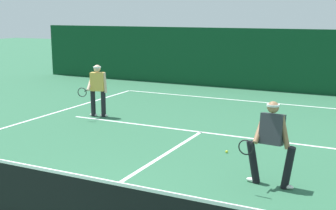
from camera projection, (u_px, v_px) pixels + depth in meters
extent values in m
cube|color=white|center=(250.00, 101.00, 16.94)|extent=(10.65, 0.10, 0.01)
cube|color=white|center=(201.00, 132.00, 12.58)|extent=(8.68, 0.10, 0.01)
cube|color=white|center=(146.00, 166.00, 9.77)|extent=(0.10, 6.40, 0.01)
cube|color=black|center=(44.00, 200.00, 6.86)|extent=(11.49, 0.02, 0.96)
cube|color=white|center=(42.00, 169.00, 6.76)|extent=(11.49, 0.03, 0.05)
cylinder|color=black|center=(288.00, 168.00, 8.45)|extent=(0.27, 0.17, 0.85)
cylinder|color=black|center=(253.00, 162.00, 8.79)|extent=(0.32, 0.17, 0.85)
ellipsoid|color=white|center=(287.00, 187.00, 8.53)|extent=(0.27, 0.13, 0.09)
ellipsoid|color=white|center=(253.00, 180.00, 8.87)|extent=(0.27, 0.13, 0.09)
cube|color=#2D3338|center=(272.00, 129.00, 8.48)|extent=(0.46, 0.35, 0.62)
cylinder|color=#9E704C|center=(285.00, 132.00, 8.37)|extent=(0.25, 0.12, 0.65)
cylinder|color=#9E704C|center=(260.00, 129.00, 8.60)|extent=(0.14, 0.54, 0.51)
sphere|color=#9E704C|center=(273.00, 107.00, 8.39)|extent=(0.22, 0.22, 0.22)
cylinder|color=white|center=(273.00, 105.00, 8.39)|extent=(0.26, 0.26, 0.04)
cylinder|color=black|center=(252.00, 143.00, 8.46)|extent=(0.05, 0.26, 0.03)
torus|color=black|center=(246.00, 147.00, 8.18)|extent=(0.29, 0.05, 0.29)
cylinder|color=black|center=(103.00, 104.00, 14.37)|extent=(0.19, 0.18, 0.84)
cylinder|color=black|center=(93.00, 103.00, 14.44)|extent=(0.19, 0.18, 0.84)
ellipsoid|color=white|center=(104.00, 115.00, 14.44)|extent=(0.28, 0.17, 0.09)
ellipsoid|color=white|center=(94.00, 115.00, 14.51)|extent=(0.28, 0.17, 0.09)
cube|color=#E5B24C|center=(98.00, 82.00, 14.26)|extent=(0.48, 0.34, 0.59)
cylinder|color=beige|center=(105.00, 83.00, 14.21)|extent=(0.16, 0.13, 0.65)
cylinder|color=beige|center=(90.00, 82.00, 14.31)|extent=(0.23, 0.54, 0.52)
sphere|color=beige|center=(97.00, 68.00, 14.17)|extent=(0.23, 0.23, 0.23)
cylinder|color=white|center=(97.00, 67.00, 14.16)|extent=(0.30, 0.30, 0.04)
cylinder|color=black|center=(86.00, 90.00, 14.12)|extent=(0.10, 0.26, 0.03)
torus|color=black|center=(82.00, 92.00, 13.80)|extent=(0.29, 0.10, 0.29)
sphere|color=#D1E033|center=(227.00, 152.00, 10.71)|extent=(0.07, 0.07, 0.07)
cube|color=#0E3E21|center=(269.00, 60.00, 19.01)|extent=(23.42, 0.12, 2.64)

